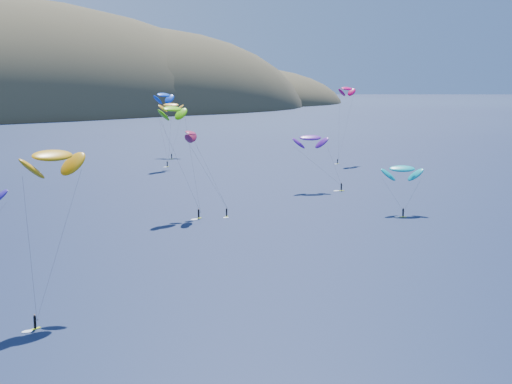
{
  "coord_description": "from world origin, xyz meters",
  "views": [
    {
      "loc": [
        -63.7,
        -30.13,
        31.1
      ],
      "look_at": [
        7.05,
        80.0,
        9.0
      ],
      "focal_mm": 50.0,
      "sensor_mm": 36.0,
      "label": 1
    }
  ],
  "objects": [
    {
      "name": "kitesurfer_2",
      "position": [
        -35.8,
        63.14,
        20.18
      ],
      "size": [
        11.62,
        12.72,
        22.83
      ],
      "rotation": [
        0.0,
        0.0,
        0.34
      ],
      "color": "#C6E619",
      "rests_on": "ground"
    },
    {
      "name": "kitesurfer_3",
      "position": [
        5.79,
        112.02,
        23.02
      ],
      "size": [
        9.05,
        13.29,
        25.4
      ],
      "rotation": [
        0.0,
        0.0,
        0.39
      ],
      "color": "#C6E619",
      "rests_on": "ground"
    },
    {
      "name": "kitesurfer_4",
      "position": [
        38.5,
        185.33,
        23.59
      ],
      "size": [
        10.42,
        8.36,
        26.28
      ],
      "rotation": [
        0.0,
        0.0,
        0.49
      ],
      "color": "#C6E619",
      "rests_on": "ground"
    },
    {
      "name": "kitesurfer_5",
      "position": [
        48.82,
        84.67,
        9.78
      ],
      "size": [
        9.67,
        9.36,
        12.27
      ],
      "rotation": [
        0.0,
        0.0,
        -0.57
      ],
      "color": "#C6E619",
      "rests_on": "ground"
    },
    {
      "name": "kitesurfer_6",
      "position": [
        50.56,
        120.95,
        13.82
      ],
      "size": [
        11.25,
        11.04,
        16.43
      ],
      "rotation": [
        0.0,
        0.0,
        -0.38
      ],
      "color": "#C6E619",
      "rests_on": "ground"
    },
    {
      "name": "kitesurfer_8",
      "position": [
        97.43,
        162.41,
        25.38
      ],
      "size": [
        11.84,
        7.02,
        27.77
      ],
      "rotation": [
        0.0,
        0.0,
        0.26
      ],
      "color": "#C6E619",
      "rests_on": "ground"
    },
    {
      "name": "kitesurfer_9",
      "position": [
        8.43,
        108.58,
        17.85
      ],
      "size": [
        8.58,
        11.87,
        19.84
      ],
      "rotation": [
        0.0,
        0.0,
        0.92
      ],
      "color": "#C6E619",
      "rests_on": "ground"
    },
    {
      "name": "kitesurfer_11",
      "position": [
        54.42,
        212.7,
        18.88
      ],
      "size": [
        11.06,
        15.66,
        21.38
      ],
      "rotation": [
        0.0,
        0.0,
        -0.55
      ],
      "color": "#C6E619",
      "rests_on": "ground"
    }
  ]
}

